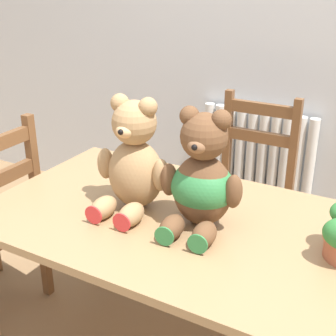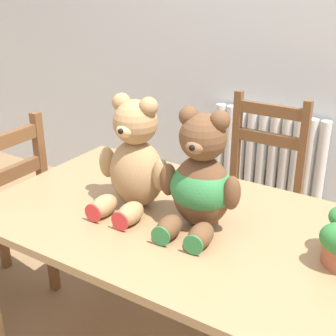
% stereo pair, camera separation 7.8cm
% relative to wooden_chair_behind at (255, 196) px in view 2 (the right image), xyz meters
% --- Properties ---
extents(wall_back, '(8.00, 0.04, 2.60)m').
position_rel_wooden_chair_behind_xyz_m(wall_back, '(0.06, 0.51, 0.82)').
color(wall_back, silver).
rests_on(wall_back, ground_plane).
extents(radiator, '(0.71, 0.10, 0.80)m').
position_rel_wooden_chair_behind_xyz_m(radiator, '(-0.11, 0.44, -0.11)').
color(radiator, silver).
rests_on(radiator, ground_plane).
extents(dining_table, '(1.47, 0.84, 0.74)m').
position_rel_wooden_chair_behind_xyz_m(dining_table, '(0.06, -0.82, 0.17)').
color(dining_table, '#9E7A51').
rests_on(dining_table, ground_plane).
extents(wooden_chair_behind, '(0.40, 0.40, 0.98)m').
position_rel_wooden_chair_behind_xyz_m(wooden_chair_behind, '(0.00, 0.00, 0.00)').
color(wooden_chair_behind, brown).
rests_on(wooden_chair_behind, ground_plane).
extents(teddy_bear_left, '(0.29, 0.29, 0.42)m').
position_rel_wooden_chair_behind_xyz_m(teddy_bear_left, '(-0.16, -0.82, 0.44)').
color(teddy_bear_left, tan).
rests_on(teddy_bear_left, dining_table).
extents(teddy_bear_right, '(0.29, 0.31, 0.41)m').
position_rel_wooden_chair_behind_xyz_m(teddy_bear_right, '(0.11, -0.82, 0.43)').
color(teddy_bear_right, brown).
rests_on(teddy_bear_right, dining_table).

